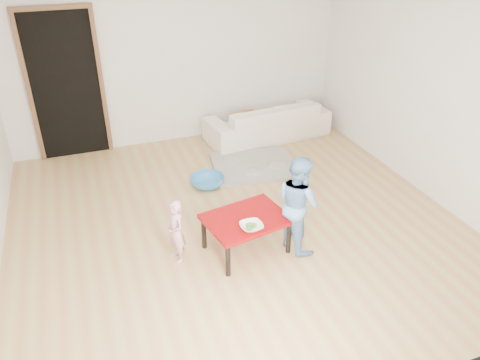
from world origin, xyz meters
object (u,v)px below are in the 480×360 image
sofa (267,121)px  basin (207,181)px  red_table (246,234)px  bowl (251,227)px  child_pink (176,232)px  child_blue (298,203)px

sofa → basin: (-1.34, -1.17, -0.21)m
red_table → bowl: bearing=-96.4°
sofa → red_table: (-1.34, -2.61, -0.08)m
red_table → basin: 1.44m
basin → child_pink: bearing=-118.1°
red_table → child_blue: child_blue is taller
sofa → child_pink: 3.25m
bowl → basin: (0.02, 1.64, -0.37)m
bowl → child_pink: (-0.69, 0.30, -0.09)m
child_blue → bowl: bearing=88.8°
child_pink → child_blue: child_blue is taller
red_table → child_pink: 0.73m
red_table → basin: size_ratio=1.86×
red_table → bowl: size_ratio=3.67×
red_table → bowl: bowl is taller
bowl → basin: size_ratio=0.51×
child_pink → child_blue: bearing=67.2°
sofa → basin: sofa is taller
red_table → child_pink: size_ratio=1.19×
basin → bowl: bearing=-90.8°
child_blue → basin: size_ratio=2.38×
bowl → child_blue: 0.57m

